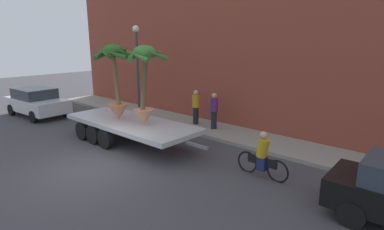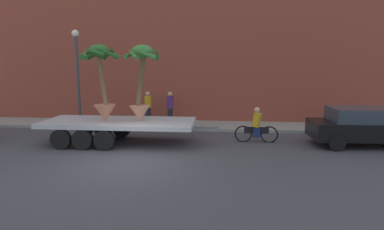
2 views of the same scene
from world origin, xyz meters
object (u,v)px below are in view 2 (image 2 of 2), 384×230
(potted_palm_rear, at_px, (102,80))
(street_lamp, at_px, (77,65))
(flatbed_trailer, at_px, (113,125))
(pedestrian_far_left, at_px, (148,107))
(cyclist, at_px, (256,127))
(parked_car, at_px, (363,126))
(potted_palm_middle, at_px, (141,78))
(pedestrian_near_gate, at_px, (170,107))

(potted_palm_rear, bearing_deg, street_lamp, 128.46)
(flatbed_trailer, height_order, potted_palm_rear, potted_palm_rear)
(potted_palm_rear, distance_m, pedestrian_far_left, 4.37)
(cyclist, xyz_separation_m, parked_car, (4.24, -0.22, 0.16))
(potted_palm_rear, height_order, cyclist, potted_palm_rear)
(street_lamp, bearing_deg, pedestrian_far_left, 13.88)
(potted_palm_rear, relative_size, parked_car, 0.73)
(street_lamp, bearing_deg, cyclist, -13.73)
(cyclist, bearing_deg, potted_palm_rear, -171.36)
(flatbed_trailer, bearing_deg, potted_palm_rear, -144.31)
(potted_palm_rear, distance_m, potted_palm_middle, 1.59)
(cyclist, relative_size, pedestrian_far_left, 1.08)
(pedestrian_near_gate, distance_m, street_lamp, 5.15)
(cyclist, bearing_deg, pedestrian_near_gate, 145.27)
(flatbed_trailer, relative_size, potted_palm_rear, 2.34)
(cyclist, height_order, pedestrian_near_gate, pedestrian_near_gate)
(flatbed_trailer, relative_size, pedestrian_near_gate, 4.26)
(cyclist, bearing_deg, street_lamp, 166.27)
(pedestrian_near_gate, xyz_separation_m, pedestrian_far_left, (-1.20, 0.08, 0.00))
(flatbed_trailer, height_order, pedestrian_far_left, pedestrian_far_left)
(flatbed_trailer, height_order, parked_car, parked_car)
(flatbed_trailer, xyz_separation_m, potted_palm_rear, (-0.31, -0.22, 1.89))
(cyclist, relative_size, pedestrian_near_gate, 1.08)
(flatbed_trailer, bearing_deg, pedestrian_far_left, 80.50)
(potted_palm_middle, bearing_deg, street_lamp, 144.31)
(potted_palm_rear, bearing_deg, pedestrian_far_left, 76.76)
(potted_palm_rear, xyz_separation_m, pedestrian_near_gate, (2.13, 3.87, -1.62))
(potted_palm_rear, xyz_separation_m, potted_palm_middle, (1.58, 0.20, 0.08))
(potted_palm_rear, xyz_separation_m, street_lamp, (-2.47, 3.11, 0.57))
(parked_car, bearing_deg, potted_palm_rear, -175.99)
(parked_car, distance_m, pedestrian_near_gate, 8.99)
(parked_car, bearing_deg, potted_palm_middle, -176.59)
(cyclist, bearing_deg, flatbed_trailer, -172.97)
(pedestrian_near_gate, bearing_deg, flatbed_trailer, -116.59)
(potted_palm_middle, distance_m, parked_car, 9.20)
(parked_car, height_order, pedestrian_near_gate, pedestrian_near_gate)
(pedestrian_far_left, bearing_deg, cyclist, -28.98)
(potted_palm_rear, distance_m, parked_car, 10.75)
(parked_car, xyz_separation_m, pedestrian_far_left, (-9.63, 3.21, 0.22))
(flatbed_trailer, distance_m, potted_palm_middle, 2.34)
(parked_car, height_order, pedestrian_far_left, pedestrian_far_left)
(potted_palm_middle, xyz_separation_m, cyclist, (4.75, 0.76, -2.07))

